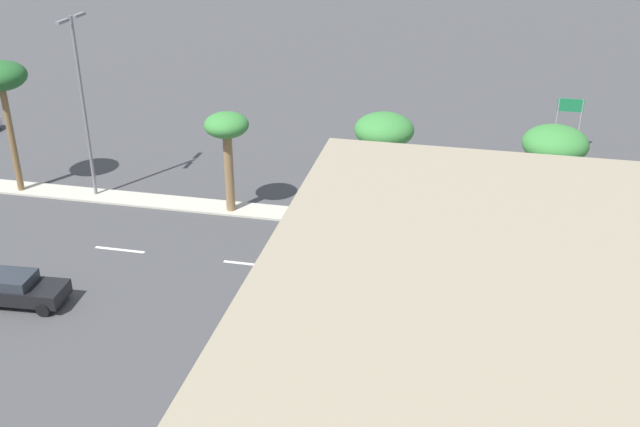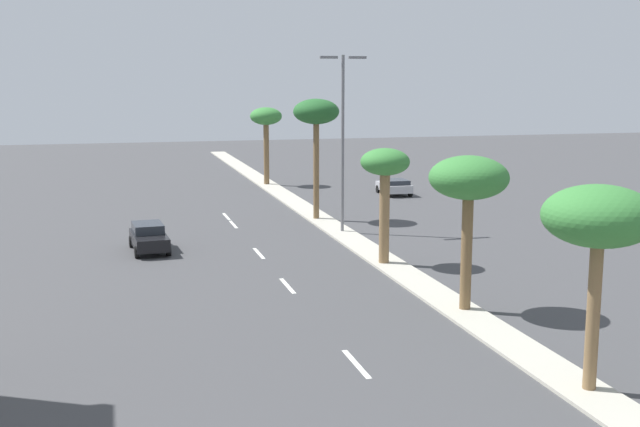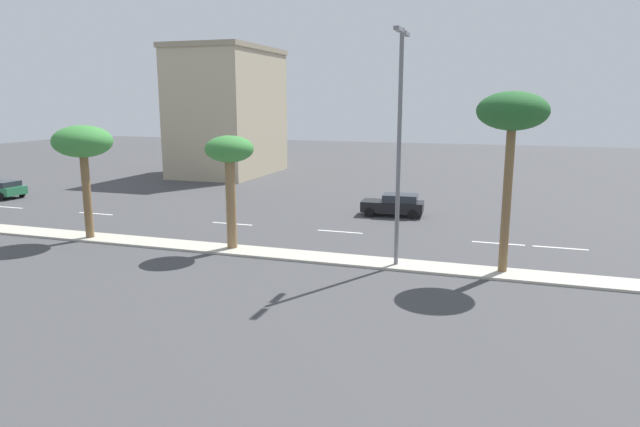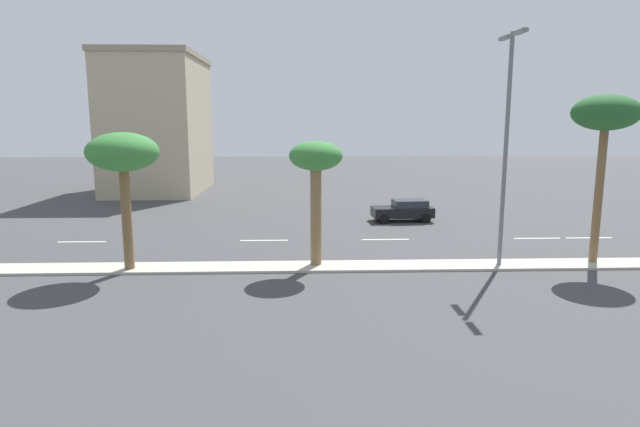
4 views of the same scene
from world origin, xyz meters
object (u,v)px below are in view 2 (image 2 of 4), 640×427
Objects in this scene: sedan_silver_mid at (394,186)px; palm_tree_rear at (469,181)px; palm_tree_outboard at (266,120)px; palm_tree_near at (316,115)px; palm_tree_left at (385,169)px; sedan_black_near at (149,237)px; street_lamp_left at (343,130)px; palm_tree_front at (599,219)px.

palm_tree_rear is at bearing -105.24° from sedan_silver_mid.
sedan_silver_mid is at bearing -43.67° from palm_tree_outboard.
palm_tree_near is 1.17× the size of palm_tree_outboard.
palm_tree_left is 1.38× the size of sedan_black_near.
palm_tree_rear is 1.07× the size of palm_tree_left.
palm_tree_rear is at bearing -51.88° from sedan_black_near.
palm_tree_outboard is at bearing 90.48° from street_lamp_left.
sedan_silver_mid is at bearing 74.76° from palm_tree_rear.
palm_tree_near reaches higher than palm_tree_rear.
palm_tree_left is at bearing 92.86° from palm_tree_rear.
palm_tree_outboard is 23.31m from street_lamp_left.
palm_tree_left is 32.14m from palm_tree_outboard.
sedan_silver_mid is at bearing 68.56° from palm_tree_left.
palm_tree_rear reaches higher than sedan_silver_mid.
palm_tree_outboard is (-0.23, 49.76, 0.52)m from palm_tree_front.
palm_tree_rear is 17.61m from street_lamp_left.
palm_tree_outboard reaches higher than palm_tree_rear.
street_lamp_left is (-0.06, 17.58, 0.96)m from palm_tree_rear.
palm_tree_near is at bearing 91.19° from palm_tree_rear.
palm_tree_left is at bearing 91.33° from palm_tree_front.
palm_tree_near is 0.75× the size of street_lamp_left.
palm_tree_rear is 8.79m from palm_tree_left.
palm_tree_near is 4.90m from street_lamp_left.
sedan_black_near is at bearing -168.93° from street_lamp_left.
palm_tree_rear is 1.60× the size of sedan_silver_mid.
sedan_silver_mid is (9.25, 9.85, -6.37)m from palm_tree_near.
palm_tree_near is at bearing 94.83° from street_lamp_left.
palm_tree_outboard is 28.65m from sedan_black_near.
palm_tree_front is 31.34m from palm_tree_near.
street_lamp_left is at bearing 11.07° from sedan_black_near.
palm_tree_left is 13.87m from sedan_black_near.
palm_tree_rear is (0.03, 8.87, 0.03)m from palm_tree_front.
palm_tree_left reaches higher than sedan_black_near.
palm_tree_rear is 22.48m from palm_tree_near.
street_lamp_left is (0.41, -4.83, -0.73)m from palm_tree_near.
street_lamp_left is 2.51× the size of sedan_black_near.
palm_tree_front is 49.77m from palm_tree_outboard.
palm_tree_outboard is 1.60× the size of sedan_black_near.
palm_tree_outboard reaches higher than sedan_silver_mid.
sedan_silver_mid is 26.84m from sedan_black_near.
palm_tree_outboard reaches higher than sedan_black_near.
palm_tree_front is 0.92× the size of palm_tree_outboard.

